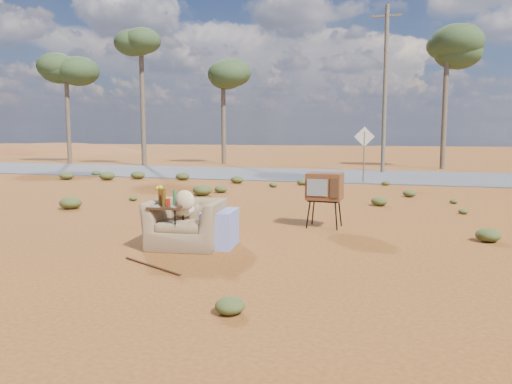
# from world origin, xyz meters

# --- Properties ---
(ground) EXTENTS (140.00, 140.00, 0.00)m
(ground) POSITION_xyz_m (0.00, 0.00, 0.00)
(ground) COLOR #98531E
(ground) RESTS_ON ground
(highway) EXTENTS (140.00, 7.00, 0.04)m
(highway) POSITION_xyz_m (0.00, 15.00, 0.02)
(highway) COLOR #565659
(highway) RESTS_ON ground
(dirt_mound) EXTENTS (26.00, 18.00, 2.00)m
(dirt_mound) POSITION_xyz_m (-30.00, 34.00, 0.00)
(dirt_mound) COLOR #955024
(dirt_mound) RESTS_ON ground
(armchair) EXTENTS (1.51, 1.08, 1.07)m
(armchair) POSITION_xyz_m (-0.45, -0.06, 0.50)
(armchair) COLOR olive
(armchair) RESTS_ON ground
(tv_unit) EXTENTS (0.73, 0.60, 1.13)m
(tv_unit) POSITION_xyz_m (1.46, 2.33, 0.84)
(tv_unit) COLOR black
(tv_unit) RESTS_ON ground
(side_table) EXTENTS (0.58, 0.58, 1.05)m
(side_table) POSITION_xyz_m (-0.78, -0.38, 0.78)
(side_table) COLOR #322012
(side_table) RESTS_ON ground
(rusty_bar) EXTENTS (1.23, 0.67, 0.04)m
(rusty_bar) POSITION_xyz_m (-0.47, -1.46, 0.02)
(rusty_bar) COLOR #522D15
(rusty_bar) RESTS_ON ground
(road_sign) EXTENTS (0.78, 0.06, 2.19)m
(road_sign) POSITION_xyz_m (1.50, 12.00, 1.50)
(road_sign) COLOR brown
(road_sign) RESTS_ON ground
(eucalyptus_far_left) EXTENTS (3.20, 3.20, 7.10)m
(eucalyptus_far_left) POSITION_xyz_m (-18.00, 20.00, 5.94)
(eucalyptus_far_left) COLOR brown
(eucalyptus_far_left) RESTS_ON ground
(eucalyptus_left) EXTENTS (3.20, 3.20, 8.10)m
(eucalyptus_left) POSITION_xyz_m (-12.00, 19.00, 6.92)
(eucalyptus_left) COLOR brown
(eucalyptus_left) RESTS_ON ground
(eucalyptus_near_left) EXTENTS (3.20, 3.20, 6.60)m
(eucalyptus_near_left) POSITION_xyz_m (-8.00, 22.00, 5.45)
(eucalyptus_near_left) COLOR brown
(eucalyptus_near_left) RESTS_ON ground
(eucalyptus_center) EXTENTS (3.20, 3.20, 7.60)m
(eucalyptus_center) POSITION_xyz_m (5.00, 21.00, 6.43)
(eucalyptus_center) COLOR brown
(eucalyptus_center) RESTS_ON ground
(utility_pole_center) EXTENTS (1.40, 0.20, 8.00)m
(utility_pole_center) POSITION_xyz_m (2.00, 17.50, 4.15)
(utility_pole_center) COLOR brown
(utility_pole_center) RESTS_ON ground
(scrub_patch) EXTENTS (17.49, 8.07, 0.33)m
(scrub_patch) POSITION_xyz_m (-0.82, 4.41, 0.14)
(scrub_patch) COLOR #484F22
(scrub_patch) RESTS_ON ground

